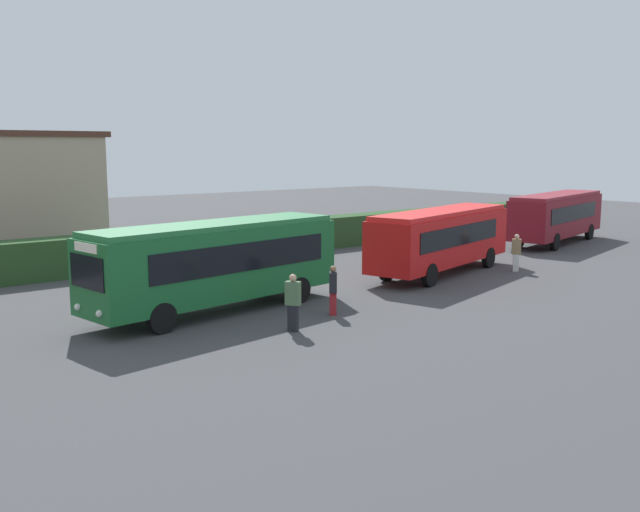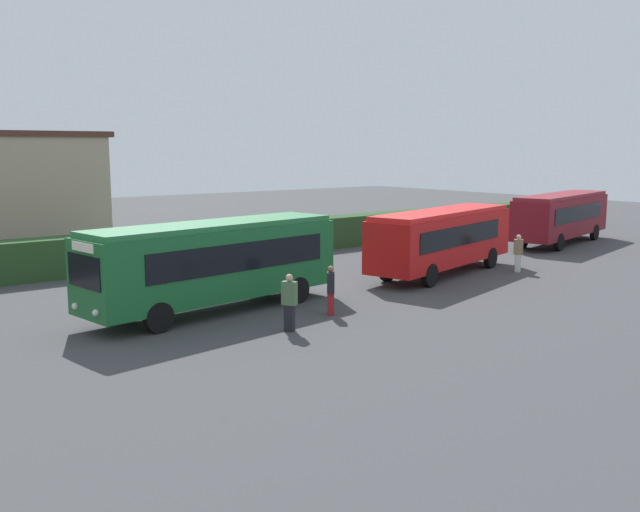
# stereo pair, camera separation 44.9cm
# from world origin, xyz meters

# --- Properties ---
(ground_plane) EXTENTS (113.04, 113.04, 0.00)m
(ground_plane) POSITION_xyz_m (0.00, 0.00, 0.00)
(ground_plane) COLOR #424244
(bus_green) EXTENTS (10.14, 3.74, 3.21)m
(bus_green) POSITION_xyz_m (-4.51, -1.76, 1.85)
(bus_green) COLOR #19602D
(bus_green) RESTS_ON ground_plane
(bus_red) EXTENTS (9.97, 4.67, 2.98)m
(bus_red) POSITION_xyz_m (7.55, -1.54, 1.73)
(bus_red) COLOR red
(bus_red) RESTS_ON ground_plane
(bus_maroon) EXTENTS (10.24, 4.58, 3.04)m
(bus_maroon) POSITION_xyz_m (21.10, 1.24, 1.76)
(bus_maroon) COLOR maroon
(bus_maroon) RESTS_ON ground_plane
(person_center) EXTENTS (0.47, 0.53, 1.86)m
(person_center) POSITION_xyz_m (-3.97, -5.64, 0.98)
(person_center) COLOR black
(person_center) RESTS_ON ground_plane
(person_right) EXTENTS (0.51, 0.55, 1.75)m
(person_right) POSITION_xyz_m (-1.52, -4.68, 0.91)
(person_right) COLOR maroon
(person_right) RESTS_ON ground_plane
(person_far) EXTENTS (0.46, 0.48, 1.77)m
(person_far) POSITION_xyz_m (10.90, -3.29, 0.94)
(person_far) COLOR silver
(person_far) RESTS_ON ground_plane
(hedge_row) EXTENTS (68.52, 1.66, 1.79)m
(hedge_row) POSITION_xyz_m (0.00, 8.61, 0.90)
(hedge_row) COLOR #294A24
(hedge_row) RESTS_ON ground_plane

